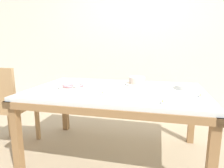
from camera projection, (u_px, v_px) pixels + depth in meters
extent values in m
plane|color=tan|center=(116.00, 154.00, 2.16)|extent=(12.00, 12.00, 0.00)
cube|color=silver|center=(137.00, 37.00, 3.62)|extent=(8.00, 0.10, 2.60)
cube|color=silver|center=(116.00, 91.00, 2.02)|extent=(1.73, 1.06, 0.04)
cube|color=olive|center=(102.00, 112.00, 1.55)|extent=(1.76, 0.08, 0.06)
cube|color=olive|center=(125.00, 86.00, 2.51)|extent=(1.76, 0.08, 0.06)
cube|color=olive|center=(42.00, 91.00, 2.22)|extent=(0.08, 1.09, 0.06)
cube|color=olive|center=(205.00, 101.00, 1.84)|extent=(0.08, 1.09, 0.06)
cube|color=olive|center=(17.00, 138.00, 1.82)|extent=(0.07, 0.07, 0.66)
cube|color=olive|center=(212.00, 162.00, 1.45)|extent=(0.07, 0.07, 0.66)
cube|color=olive|center=(65.00, 106.00, 2.74)|extent=(0.07, 0.07, 0.66)
cube|color=olive|center=(192.00, 116.00, 2.37)|extent=(0.07, 0.07, 0.66)
cube|color=tan|center=(12.00, 107.00, 2.27)|extent=(0.44, 0.44, 0.04)
cube|color=tan|center=(37.00, 122.00, 2.47)|extent=(0.04, 0.04, 0.45)
cube|color=tan|center=(10.00, 120.00, 2.54)|extent=(0.04, 0.04, 0.45)
cube|color=tan|center=(18.00, 136.00, 2.10)|extent=(0.04, 0.04, 0.45)
cylinder|color=silver|center=(137.00, 84.00, 2.26)|extent=(0.28, 0.28, 0.01)
cylinder|color=beige|center=(137.00, 80.00, 2.26)|extent=(0.18, 0.18, 0.07)
cylinder|color=white|center=(137.00, 77.00, 2.25)|extent=(0.18, 0.18, 0.01)
cylinder|color=silver|center=(73.00, 87.00, 2.10)|extent=(0.32, 0.32, 0.01)
torus|color=pink|center=(80.00, 86.00, 2.07)|extent=(0.08, 0.08, 0.02)
torus|color=#EAD184|center=(78.00, 85.00, 2.14)|extent=(0.06, 0.06, 0.02)
torus|color=white|center=(75.00, 84.00, 2.16)|extent=(0.08, 0.08, 0.02)
torus|color=pink|center=(71.00, 84.00, 2.16)|extent=(0.08, 0.08, 0.02)
torus|color=white|center=(66.00, 85.00, 2.11)|extent=(0.08, 0.08, 0.02)
torus|color=pink|center=(66.00, 86.00, 2.05)|extent=(0.08, 0.08, 0.03)
torus|color=pink|center=(69.00, 87.00, 2.03)|extent=(0.07, 0.07, 0.02)
torus|color=white|center=(77.00, 86.00, 2.03)|extent=(0.07, 0.07, 0.03)
cylinder|color=silver|center=(185.00, 88.00, 2.04)|extent=(0.21, 0.21, 0.01)
cylinder|color=silver|center=(185.00, 87.00, 2.03)|extent=(0.21, 0.21, 0.01)
cylinder|color=silver|center=(185.00, 86.00, 2.03)|extent=(0.21, 0.21, 0.01)
cylinder|color=silver|center=(185.00, 86.00, 2.03)|extent=(0.21, 0.21, 0.01)
cylinder|color=silver|center=(102.00, 94.00, 1.79)|extent=(0.04, 0.04, 0.02)
cylinder|color=white|center=(102.00, 94.00, 1.78)|extent=(0.03, 0.03, 0.00)
cone|color=#F9B74C|center=(102.00, 92.00, 1.78)|extent=(0.01, 0.01, 0.02)
cylinder|color=silver|center=(70.00, 81.00, 2.42)|extent=(0.04, 0.04, 0.02)
cylinder|color=white|center=(70.00, 81.00, 2.42)|extent=(0.03, 0.03, 0.00)
cone|color=#F9B74C|center=(70.00, 80.00, 2.42)|extent=(0.01, 0.01, 0.02)
cylinder|color=silver|center=(162.00, 103.00, 1.52)|extent=(0.04, 0.04, 0.02)
cylinder|color=white|center=(162.00, 102.00, 1.52)|extent=(0.03, 0.03, 0.00)
cone|color=#F9B74C|center=(163.00, 100.00, 1.52)|extent=(0.01, 0.01, 0.02)
cylinder|color=silver|center=(200.00, 96.00, 1.71)|extent=(0.04, 0.04, 0.02)
cylinder|color=white|center=(200.00, 96.00, 1.71)|extent=(0.03, 0.03, 0.00)
cone|color=#F9B74C|center=(200.00, 94.00, 1.71)|extent=(0.01, 0.01, 0.02)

